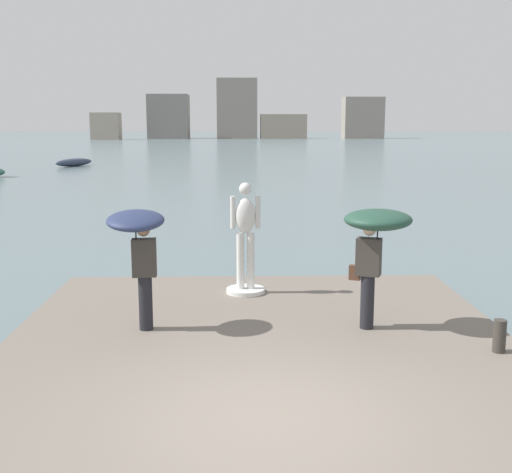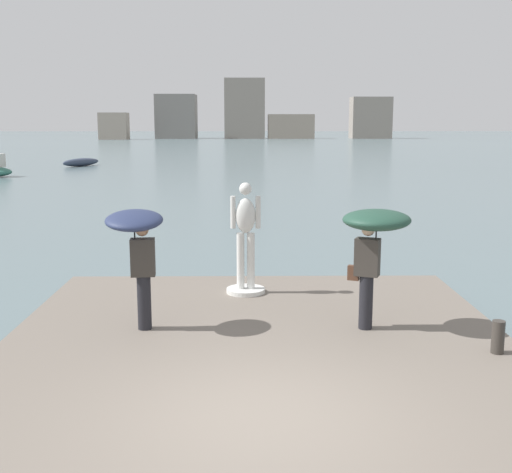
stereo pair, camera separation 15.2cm
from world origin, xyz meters
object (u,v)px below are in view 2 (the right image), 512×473
at_px(statue_white_figure, 246,244).
at_px(onlooker_right, 374,233).
at_px(mooring_bollard, 498,337).
at_px(boat_far, 81,162).
at_px(onlooker_left, 137,239).

relative_size(statue_white_figure, onlooker_right, 1.11).
relative_size(mooring_bollard, boat_far, 0.12).
xyz_separation_m(onlooker_left, boat_far, (-12.24, 43.96, -1.54)).
distance_m(onlooker_left, boat_far, 45.66).
xyz_separation_m(onlooker_right, mooring_bollard, (1.61, -1.13, -1.33)).
height_order(onlooker_right, mooring_bollard, onlooker_right).
xyz_separation_m(statue_white_figure, onlooker_right, (2.03, -2.23, 0.61)).
height_order(statue_white_figure, onlooker_left, statue_white_figure).
distance_m(statue_white_figure, mooring_bollard, 5.01).
xyz_separation_m(statue_white_figure, mooring_bollard, (3.65, -3.36, -0.72)).
bearing_deg(boat_far, onlooker_left, -74.44).
distance_m(statue_white_figure, onlooker_right, 3.08).
bearing_deg(mooring_bollard, boat_far, 111.28).
relative_size(onlooker_left, mooring_bollard, 4.07).
bearing_deg(onlooker_left, statue_white_figure, 52.05).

